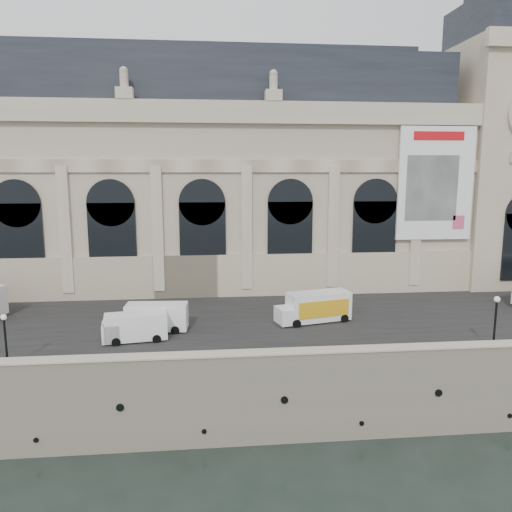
{
  "coord_description": "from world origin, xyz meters",
  "views": [
    {
      "loc": [
        -3.6,
        -34.46,
        20.43
      ],
      "look_at": [
        2.09,
        22.0,
        10.76
      ],
      "focal_mm": 35.0,
      "sensor_mm": 36.0,
      "label": 1
    }
  ],
  "objects_px": {
    "box_truck": "(315,307)",
    "lamp_left": "(6,342)",
    "van_b": "(132,327)",
    "van_c": "(153,317)",
    "lamp_right": "(495,325)"
  },
  "relations": [
    {
      "from": "box_truck",
      "to": "lamp_left",
      "type": "bearing_deg",
      "value": -159.47
    },
    {
      "from": "van_b",
      "to": "van_c",
      "type": "distance_m",
      "value": 3.01
    },
    {
      "from": "box_truck",
      "to": "lamp_right",
      "type": "relative_size",
      "value": 1.62
    },
    {
      "from": "van_b",
      "to": "lamp_left",
      "type": "height_order",
      "value": "lamp_left"
    },
    {
      "from": "van_b",
      "to": "lamp_left",
      "type": "bearing_deg",
      "value": -146.31
    },
    {
      "from": "lamp_right",
      "to": "van_c",
      "type": "bearing_deg",
      "value": 163.22
    },
    {
      "from": "lamp_left",
      "to": "lamp_right",
      "type": "distance_m",
      "value": 37.48
    },
    {
      "from": "lamp_right",
      "to": "van_b",
      "type": "bearing_deg",
      "value": 168.85
    },
    {
      "from": "van_c",
      "to": "lamp_left",
      "type": "height_order",
      "value": "lamp_left"
    },
    {
      "from": "box_truck",
      "to": "lamp_left",
      "type": "height_order",
      "value": "lamp_left"
    },
    {
      "from": "van_b",
      "to": "lamp_left",
      "type": "xyz_separation_m",
      "value": [
        -8.21,
        -5.48,
        0.88
      ]
    },
    {
      "from": "van_c",
      "to": "lamp_left",
      "type": "distance_m",
      "value": 12.67
    },
    {
      "from": "box_truck",
      "to": "lamp_left",
      "type": "relative_size",
      "value": 1.79
    },
    {
      "from": "van_b",
      "to": "box_truck",
      "type": "distance_m",
      "value": 17.22
    },
    {
      "from": "van_b",
      "to": "lamp_right",
      "type": "height_order",
      "value": "lamp_right"
    }
  ]
}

